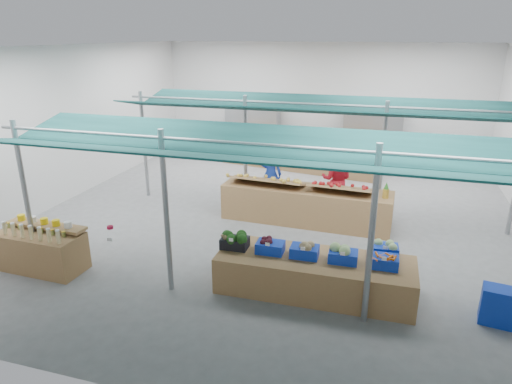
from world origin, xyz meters
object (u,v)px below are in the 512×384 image
at_px(fruit_counter, 306,205).
at_px(crate_stack, 498,306).
at_px(vendor_left, 271,174).
at_px(vendor_right, 337,180).
at_px(bottle_shelf, 42,249).
at_px(veg_counter, 314,275).

height_order(fruit_counter, crate_stack, fruit_counter).
xyz_separation_m(vendor_left, vendor_right, (1.80, 0.00, 0.00)).
bearing_deg(fruit_counter, crate_stack, -38.81).
distance_m(bottle_shelf, veg_counter, 5.41).
height_order(vendor_left, vendor_right, same).
relative_size(crate_stack, vendor_right, 0.38).
xyz_separation_m(fruit_counter, vendor_right, (0.60, 1.10, 0.39)).
bearing_deg(vendor_left, bottle_shelf, 57.75).
bearing_deg(veg_counter, vendor_left, 113.95).
height_order(crate_stack, vendor_left, vendor_left).
xyz_separation_m(bottle_shelf, vendor_left, (3.39, 4.96, 0.41)).
relative_size(veg_counter, crate_stack, 5.59).
bearing_deg(vendor_left, veg_counter, 116.80).
height_order(veg_counter, crate_stack, veg_counter).
distance_m(bottle_shelf, crate_stack, 8.40).
xyz_separation_m(veg_counter, vendor_left, (-1.97, 4.29, 0.49)).
height_order(crate_stack, vendor_right, vendor_right).
relative_size(veg_counter, vendor_right, 2.11).
relative_size(bottle_shelf, veg_counter, 0.50).
distance_m(bottle_shelf, vendor_right, 7.19).
xyz_separation_m(veg_counter, fruit_counter, (-0.77, 3.19, 0.10)).
bearing_deg(bottle_shelf, veg_counter, 9.04).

